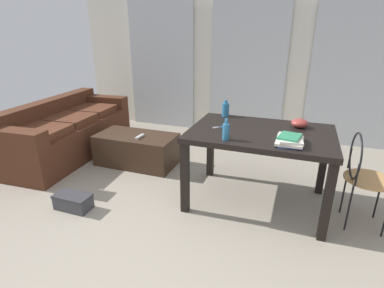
# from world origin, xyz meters

# --- Properties ---
(ground_plane) EXTENTS (8.31, 8.31, 0.00)m
(ground_plane) POSITION_xyz_m (0.00, 1.33, 0.00)
(ground_plane) COLOR gray
(wall_back) EXTENTS (5.80, 0.10, 2.65)m
(wall_back) POSITION_xyz_m (0.00, 3.46, 1.33)
(wall_back) COLOR silver
(wall_back) RESTS_ON ground
(curtains) EXTENTS (4.12, 0.03, 2.27)m
(curtains) POSITION_xyz_m (0.00, 3.38, 1.13)
(curtains) COLOR #B2B7BC
(curtains) RESTS_ON ground
(couch) EXTENTS (0.95, 2.05, 0.73)m
(couch) POSITION_xyz_m (-2.15, 1.69, 0.31)
(couch) COLOR #4C2819
(couch) RESTS_ON ground
(coffee_table) EXTENTS (1.00, 0.52, 0.39)m
(coffee_table) POSITION_xyz_m (-1.07, 1.71, 0.20)
(coffee_table) COLOR #382619
(coffee_table) RESTS_ON ground
(craft_table) EXTENTS (1.32, 0.91, 0.75)m
(craft_table) POSITION_xyz_m (0.52, 1.31, 0.66)
(craft_table) COLOR black
(craft_table) RESTS_ON ground
(wire_chair) EXTENTS (0.41, 0.41, 0.85)m
(wire_chair) POSITION_xyz_m (1.40, 1.25, 0.52)
(wire_chair) COLOR #B7844C
(wire_chair) RESTS_ON ground
(bottle_near) EXTENTS (0.06, 0.06, 0.19)m
(bottle_near) POSITION_xyz_m (0.27, 0.97, 0.83)
(bottle_near) COLOR teal
(bottle_near) RESTS_ON craft_table
(bottle_far) EXTENTS (0.08, 0.08, 0.18)m
(bottle_far) POSITION_xyz_m (0.08, 1.70, 0.83)
(bottle_far) COLOR teal
(bottle_far) RESTS_ON craft_table
(bowl) EXTENTS (0.16, 0.16, 0.09)m
(bowl) POSITION_xyz_m (0.85, 1.56, 0.79)
(bowl) COLOR #9E3833
(bowl) RESTS_ON craft_table
(book_stack) EXTENTS (0.22, 0.29, 0.07)m
(book_stack) POSITION_xyz_m (0.79, 1.06, 0.79)
(book_stack) COLOR #33519E
(book_stack) RESTS_ON craft_table
(scissors) EXTENTS (0.10, 0.09, 0.00)m
(scissors) POSITION_xyz_m (0.13, 1.29, 0.75)
(scissors) COLOR #9EA0A5
(scissors) RESTS_ON craft_table
(tv_remote_primary) EXTENTS (0.05, 0.16, 0.02)m
(tv_remote_primary) POSITION_xyz_m (-0.97, 1.64, 0.40)
(tv_remote_primary) COLOR #B7B7B2
(tv_remote_primary) RESTS_ON coffee_table
(shoebox) EXTENTS (0.36, 0.19, 0.15)m
(shoebox) POSITION_xyz_m (-1.12, 0.56, 0.08)
(shoebox) COLOR #38383D
(shoebox) RESTS_ON ground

